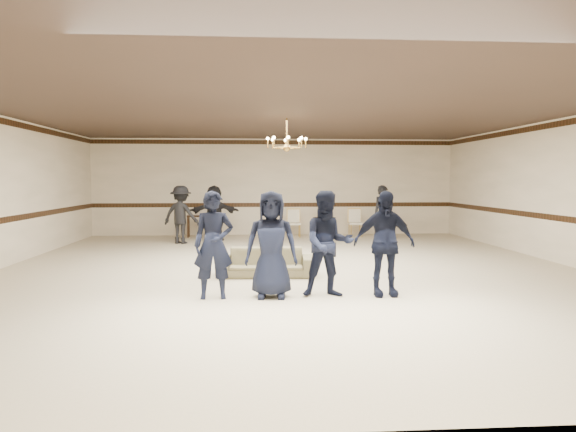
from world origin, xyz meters
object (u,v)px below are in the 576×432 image
object	(u,v)px
adult_left	(181,215)
adult_mid	(214,213)
banquet_chair_right	(356,223)
console_table	(200,226)
boy_b	(271,244)
boy_d	(384,243)
banquet_chair_left	(294,223)
boy_a	(214,245)
settee	(266,262)
chandelier	(287,133)
boy_c	(328,244)
banquet_chair_mid	(325,223)
adult_right	(383,213)

from	to	relation	value
adult_left	adult_mid	world-z (taller)	same
banquet_chair_right	console_table	bearing A→B (deg)	-177.56
boy_b	adult_mid	world-z (taller)	boy_b
boy_b	boy_d	distance (m)	1.80
banquet_chair_left	console_table	bearing A→B (deg)	178.47
boy_a	settee	size ratio (longest dim) A/B	0.91
chandelier	settee	distance (m)	3.12
boy_c	adult_left	world-z (taller)	boy_c
boy_d	settee	distance (m)	2.66
adult_mid	settee	bearing A→B (deg)	92.92
boy_a	adult_left	size ratio (longest dim) A/B	1.00
banquet_chair_right	adult_left	bearing A→B (deg)	-160.17
boy_c	banquet_chair_left	distance (m)	8.64
banquet_chair_mid	banquet_chair_right	bearing A→B (deg)	3.75
chandelier	banquet_chair_mid	xyz separation A→B (m)	(1.58, 5.16, -2.43)
boy_b	banquet_chair_mid	size ratio (longest dim) A/B	1.89
boy_b	adult_left	distance (m)	7.54
adult_left	chandelier	bearing A→B (deg)	147.79
boy_a	boy_d	world-z (taller)	same
chandelier	boy_a	xyz separation A→B (m)	(-1.38, -3.47, -2.03)
banquet_chair_mid	console_table	bearing A→B (deg)	-179.11
boy_a	settee	xyz separation A→B (m)	(0.87, 1.84, -0.57)
console_table	chandelier	bearing A→B (deg)	-70.27
adult_mid	console_table	xyz separation A→B (m)	(-0.51, 0.95, -0.48)
banquet_chair_mid	boy_d	bearing A→B (deg)	-87.96
chandelier	boy_d	xyz separation A→B (m)	(1.32, -3.47, -2.03)
adult_right	console_table	xyz separation A→B (m)	(-5.61, 1.35, -0.48)
settee	adult_right	size ratio (longest dim) A/B	1.10
boy_d	banquet_chair_mid	size ratio (longest dim) A/B	1.89
adult_mid	banquet_chair_mid	size ratio (longest dim) A/B	1.88
settee	banquet_chair_right	size ratio (longest dim) A/B	2.07
chandelier	boy_b	xyz separation A→B (m)	(-0.48, -3.47, -2.03)
boy_c	banquet_chair_right	xyz separation A→B (m)	(2.16, 8.63, -0.40)
boy_c	boy_a	bearing A→B (deg)	178.77
adult_right	adult_left	bearing A→B (deg)	172.93
chandelier	banquet_chair_left	distance (m)	5.73
settee	banquet_chair_left	distance (m)	6.88
adult_left	adult_mid	size ratio (longest dim) A/B	1.00
boy_d	adult_mid	distance (m)	8.51
boy_b	boy_c	xyz separation A→B (m)	(0.90, 0.00, 0.00)
banquet_chair_left	adult_right	bearing A→B (deg)	-21.57
chandelier	banquet_chair_right	distance (m)	6.26
settee	banquet_chair_right	world-z (taller)	banquet_chair_right
adult_right	console_table	bearing A→B (deg)	156.50
settee	console_table	distance (m)	7.24
boy_a	boy_b	distance (m)	0.90
banquet_chair_left	boy_c	bearing A→B (deg)	-88.78
adult_left	banquet_chair_right	bearing A→B (deg)	-144.29
boy_d	banquet_chair_right	world-z (taller)	boy_d
boy_c	boy_d	distance (m)	0.90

